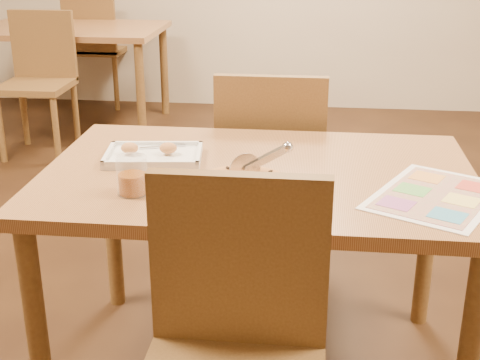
# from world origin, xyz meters

# --- Properties ---
(dining_table) EXTENTS (1.30, 0.85, 0.72)m
(dining_table) POSITION_xyz_m (0.00, 0.00, 0.63)
(dining_table) COLOR #99693D
(dining_table) RESTS_ON ground
(chair_near) EXTENTS (0.42, 0.42, 0.47)m
(chair_near) POSITION_xyz_m (0.00, -0.60, 0.57)
(chair_near) COLOR brown
(chair_near) RESTS_ON ground
(chair_far) EXTENTS (0.42, 0.42, 0.47)m
(chair_far) POSITION_xyz_m (-0.00, 0.60, 0.57)
(chair_far) COLOR brown
(chair_far) RESTS_ON ground
(bg_table) EXTENTS (1.30, 0.85, 0.72)m
(bg_table) POSITION_xyz_m (-1.60, 2.80, 0.63)
(bg_table) COLOR #99693D
(bg_table) RESTS_ON ground
(bg_chair_near) EXTENTS (0.42, 0.42, 0.47)m
(bg_chair_near) POSITION_xyz_m (-1.60, 2.20, 0.57)
(bg_chair_near) COLOR brown
(bg_chair_near) RESTS_ON ground
(bg_chair_far) EXTENTS (0.42, 0.42, 0.47)m
(bg_chair_far) POSITION_xyz_m (-1.60, 3.30, 0.57)
(bg_chair_far) COLOR brown
(bg_chair_far) RESTS_ON ground
(plate) EXTENTS (0.31, 0.31, 0.02)m
(plate) POSITION_xyz_m (-0.03, -0.21, 0.73)
(plate) COLOR white
(plate) RESTS_ON dining_table
(pizza) EXTENTS (0.27, 0.27, 0.04)m
(pizza) POSITION_xyz_m (-0.03, -0.22, 0.75)
(pizza) COLOR #CD8A46
(pizza) RESTS_ON plate
(pizza_cutter) EXTENTS (0.16, 0.09, 0.10)m
(pizza_cutter) POSITION_xyz_m (0.02, -0.19, 0.81)
(pizza_cutter) COLOR silver
(pizza_cutter) RESTS_ON pizza
(appetizer_tray) EXTENTS (0.32, 0.24, 0.06)m
(appetizer_tray) POSITION_xyz_m (-0.34, 0.06, 0.73)
(appetizer_tray) COLOR silver
(appetizer_tray) RESTS_ON dining_table
(glass_tumbler) EXTENTS (0.09, 0.09, 0.11)m
(glass_tumbler) POSITION_xyz_m (-0.33, -0.22, 0.77)
(glass_tumbler) COLOR #7A3909
(glass_tumbler) RESTS_ON dining_table
(menu) EXTENTS (0.45, 0.50, 0.00)m
(menu) POSITION_xyz_m (0.50, -0.15, 0.72)
(menu) COLOR white
(menu) RESTS_ON dining_table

